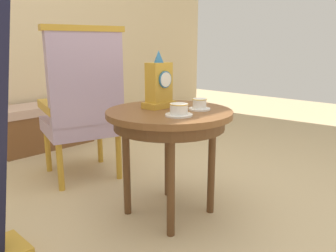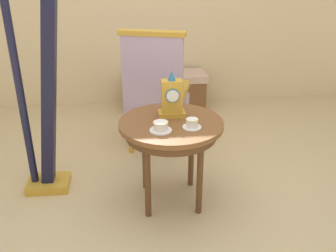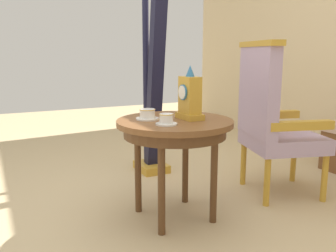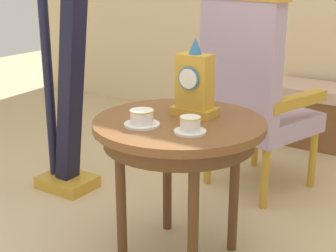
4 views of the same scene
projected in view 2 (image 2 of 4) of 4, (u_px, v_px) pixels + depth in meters
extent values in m
plane|color=tan|center=(162.00, 206.00, 2.78)|extent=(10.00, 10.00, 0.00)
cylinder|color=brown|center=(171.00, 124.00, 2.60)|extent=(0.73, 0.73, 0.03)
cylinder|color=#56351C|center=(171.00, 131.00, 2.62)|extent=(0.64, 0.64, 0.07)
cylinder|color=#56351C|center=(191.00, 151.00, 2.91)|extent=(0.04, 0.04, 0.61)
cylinder|color=#56351C|center=(145.00, 154.00, 2.88)|extent=(0.04, 0.04, 0.61)
cylinder|color=#56351C|center=(148.00, 179.00, 2.55)|extent=(0.04, 0.04, 0.61)
cylinder|color=#56351C|center=(200.00, 176.00, 2.59)|extent=(0.04, 0.04, 0.61)
cylinder|color=white|center=(161.00, 130.00, 2.45)|extent=(0.15, 0.15, 0.01)
cylinder|color=white|center=(161.00, 126.00, 2.43)|extent=(0.10, 0.10, 0.06)
torus|color=gold|center=(161.00, 122.00, 2.42)|extent=(0.10, 0.10, 0.00)
cylinder|color=white|center=(192.00, 127.00, 2.49)|extent=(0.13, 0.13, 0.01)
cylinder|color=white|center=(192.00, 123.00, 2.48)|extent=(0.08, 0.08, 0.06)
torus|color=gold|center=(192.00, 119.00, 2.47)|extent=(0.08, 0.08, 0.00)
cube|color=gold|center=(172.00, 114.00, 2.67)|extent=(0.19, 0.11, 0.04)
cube|color=gold|center=(172.00, 96.00, 2.62)|extent=(0.14, 0.09, 0.23)
cylinder|color=teal|center=(173.00, 96.00, 2.56)|extent=(0.10, 0.01, 0.10)
cylinder|color=white|center=(173.00, 96.00, 2.56)|extent=(0.08, 0.00, 0.08)
cone|color=teal|center=(172.00, 75.00, 2.56)|extent=(0.06, 0.06, 0.07)
cube|color=#B299B7|center=(158.00, 105.00, 3.53)|extent=(0.65, 0.65, 0.11)
cube|color=#B299B7|center=(153.00, 74.00, 3.18)|extent=(0.52, 0.24, 0.64)
cube|color=gold|center=(152.00, 33.00, 3.04)|extent=(0.57, 0.26, 0.04)
cube|color=gold|center=(183.00, 90.00, 3.43)|extent=(0.20, 0.47, 0.06)
cube|color=gold|center=(134.00, 87.00, 3.50)|extent=(0.20, 0.47, 0.06)
cylinder|color=gold|center=(184.00, 120.00, 3.79)|extent=(0.04, 0.04, 0.35)
cylinder|color=gold|center=(142.00, 117.00, 3.86)|extent=(0.04, 0.04, 0.35)
cylinder|color=gold|center=(177.00, 139.00, 3.39)|extent=(0.04, 0.04, 0.35)
cylinder|color=gold|center=(131.00, 135.00, 3.47)|extent=(0.04, 0.04, 0.35)
cube|color=gold|center=(49.00, 184.00, 2.99)|extent=(0.32, 0.24, 0.07)
cylinder|color=#191933|center=(18.00, 82.00, 2.63)|extent=(0.06, 0.06, 1.63)
cube|color=black|center=(49.00, 91.00, 2.68)|extent=(0.28, 0.11, 1.50)
cube|color=#CCA893|center=(166.00, 76.00, 4.40)|extent=(0.95, 0.40, 0.08)
cube|color=brown|center=(166.00, 94.00, 4.49)|extent=(0.91, 0.38, 0.36)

